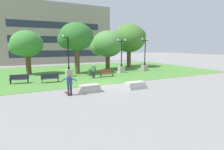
{
  "coord_description": "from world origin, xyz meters",
  "views": [
    {
      "loc": [
        -6.86,
        -15.58,
        3.81
      ],
      "look_at": [
        0.02,
        -1.4,
        1.2
      ],
      "focal_mm": 28.0,
      "sensor_mm": 36.0,
      "label": 1
    }
  ],
  "objects_px": {
    "lamp_post_right": "(145,64)",
    "concrete_block_left": "(136,85)",
    "person_skateboarder": "(69,83)",
    "concrete_block_center": "(89,89)",
    "park_bench_near_right": "(50,78)",
    "lamp_post_left": "(121,66)",
    "person_bystander_near_lawn": "(94,70)",
    "park_bench_near_left": "(19,78)",
    "trash_bin": "(90,72)",
    "park_bench_far_left": "(106,72)",
    "skateboard": "(69,93)",
    "lamp_post_center": "(69,68)"
  },
  "relations": [
    {
      "from": "person_skateboarder",
      "to": "lamp_post_left",
      "type": "xyz_separation_m",
      "value": [
        9.38,
        8.68,
        0.05
      ]
    },
    {
      "from": "skateboard",
      "to": "lamp_post_left",
      "type": "height_order",
      "value": "lamp_post_left"
    },
    {
      "from": "park_bench_near_right",
      "to": "lamp_post_left",
      "type": "relative_size",
      "value": 0.37
    },
    {
      "from": "concrete_block_center",
      "to": "lamp_post_right",
      "type": "height_order",
      "value": "lamp_post_right"
    },
    {
      "from": "lamp_post_center",
      "to": "lamp_post_right",
      "type": "bearing_deg",
      "value": -0.76
    },
    {
      "from": "park_bench_far_left",
      "to": "lamp_post_center",
      "type": "height_order",
      "value": "lamp_post_center"
    },
    {
      "from": "lamp_post_center",
      "to": "person_bystander_near_lawn",
      "type": "bearing_deg",
      "value": -48.09
    },
    {
      "from": "concrete_block_center",
      "to": "park_bench_near_left",
      "type": "bearing_deg",
      "value": 129.92
    },
    {
      "from": "skateboard",
      "to": "lamp_post_left",
      "type": "relative_size",
      "value": 0.21
    },
    {
      "from": "concrete_block_center",
      "to": "concrete_block_left",
      "type": "relative_size",
      "value": 0.98
    },
    {
      "from": "park_bench_near_left",
      "to": "lamp_post_left",
      "type": "distance_m",
      "value": 13.2
    },
    {
      "from": "park_bench_near_left",
      "to": "lamp_post_center",
      "type": "relative_size",
      "value": 0.35
    },
    {
      "from": "concrete_block_center",
      "to": "lamp_post_right",
      "type": "bearing_deg",
      "value": 35.34
    },
    {
      "from": "person_bystander_near_lawn",
      "to": "skateboard",
      "type": "bearing_deg",
      "value": -126.35
    },
    {
      "from": "skateboard",
      "to": "trash_bin",
      "type": "height_order",
      "value": "trash_bin"
    },
    {
      "from": "park_bench_near_right",
      "to": "park_bench_far_left",
      "type": "relative_size",
      "value": 1.01
    },
    {
      "from": "park_bench_far_left",
      "to": "lamp_post_right",
      "type": "height_order",
      "value": "lamp_post_right"
    },
    {
      "from": "person_bystander_near_lawn",
      "to": "lamp_post_right",
      "type": "bearing_deg",
      "value": 14.96
    },
    {
      "from": "park_bench_far_left",
      "to": "lamp_post_left",
      "type": "relative_size",
      "value": 0.37
    },
    {
      "from": "park_bench_near_right",
      "to": "lamp_post_left",
      "type": "height_order",
      "value": "lamp_post_left"
    },
    {
      "from": "lamp_post_center",
      "to": "person_skateboarder",
      "type": "bearing_deg",
      "value": -101.89
    },
    {
      "from": "concrete_block_center",
      "to": "lamp_post_left",
      "type": "distance_m",
      "value": 11.39
    },
    {
      "from": "concrete_block_left",
      "to": "lamp_post_center",
      "type": "xyz_separation_m",
      "value": [
        -4.02,
        9.12,
        0.78
      ]
    },
    {
      "from": "concrete_block_center",
      "to": "lamp_post_center",
      "type": "xyz_separation_m",
      "value": [
        0.15,
        8.46,
        0.78
      ]
    },
    {
      "from": "person_bystander_near_lawn",
      "to": "concrete_block_left",
      "type": "bearing_deg",
      "value": -75.59
    },
    {
      "from": "park_bench_near_right",
      "to": "concrete_block_center",
      "type": "bearing_deg",
      "value": -66.2
    },
    {
      "from": "lamp_post_right",
      "to": "trash_bin",
      "type": "xyz_separation_m",
      "value": [
        -8.98,
        -0.52,
        -0.56
      ]
    },
    {
      "from": "lamp_post_right",
      "to": "person_skateboarder",
      "type": "bearing_deg",
      "value": -147.31
    },
    {
      "from": "skateboard",
      "to": "park_bench_near_right",
      "type": "relative_size",
      "value": 0.56
    },
    {
      "from": "concrete_block_center",
      "to": "park_bench_far_left",
      "type": "height_order",
      "value": "park_bench_far_left"
    },
    {
      "from": "lamp_post_right",
      "to": "concrete_block_left",
      "type": "bearing_deg",
      "value": -130.09
    },
    {
      "from": "person_skateboarder",
      "to": "park_bench_near_left",
      "type": "bearing_deg",
      "value": 118.66
    },
    {
      "from": "person_skateboarder",
      "to": "lamp_post_right",
      "type": "xyz_separation_m",
      "value": [
        13.41,
        8.61,
        0.08
      ]
    },
    {
      "from": "park_bench_far_left",
      "to": "person_bystander_near_lawn",
      "type": "distance_m",
      "value": 1.94
    },
    {
      "from": "skateboard",
      "to": "concrete_block_center",
      "type": "bearing_deg",
      "value": -4.44
    },
    {
      "from": "person_skateboarder",
      "to": "concrete_block_center",
      "type": "bearing_deg",
      "value": 10.05
    },
    {
      "from": "concrete_block_left",
      "to": "person_skateboarder",
      "type": "bearing_deg",
      "value": 176.49
    },
    {
      "from": "park_bench_near_right",
      "to": "person_bystander_near_lawn",
      "type": "xyz_separation_m",
      "value": [
        4.96,
        0.25,
        0.45
      ]
    },
    {
      "from": "park_bench_near_left",
      "to": "person_bystander_near_lawn",
      "type": "bearing_deg",
      "value": -4.19
    },
    {
      "from": "park_bench_far_left",
      "to": "park_bench_near_left",
      "type": "bearing_deg",
      "value": 179.04
    },
    {
      "from": "concrete_block_left",
      "to": "trash_bin",
      "type": "distance_m",
      "value": 8.57
    },
    {
      "from": "park_bench_far_left",
      "to": "trash_bin",
      "type": "xyz_separation_m",
      "value": [
        -1.6,
        1.53,
        -0.04
      ]
    },
    {
      "from": "park_bench_near_left",
      "to": "park_bench_far_left",
      "type": "relative_size",
      "value": 1.02
    },
    {
      "from": "park_bench_near_right",
      "to": "park_bench_far_left",
      "type": "distance_m",
      "value": 6.84
    },
    {
      "from": "concrete_block_left",
      "to": "park_bench_near_left",
      "type": "relative_size",
      "value": 0.99
    },
    {
      "from": "concrete_block_center",
      "to": "lamp_post_right",
      "type": "distance_m",
      "value": 14.38
    },
    {
      "from": "concrete_block_center",
      "to": "lamp_post_left",
      "type": "xyz_separation_m",
      "value": [
        7.68,
        8.38,
        0.72
      ]
    },
    {
      "from": "concrete_block_left",
      "to": "trash_bin",
      "type": "height_order",
      "value": "trash_bin"
    },
    {
      "from": "park_bench_near_left",
      "to": "park_bench_near_right",
      "type": "xyz_separation_m",
      "value": [
        2.9,
        -0.83,
        0.0
      ]
    },
    {
      "from": "park_bench_near_left",
      "to": "lamp_post_right",
      "type": "distance_m",
      "value": 17.19
    }
  ]
}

